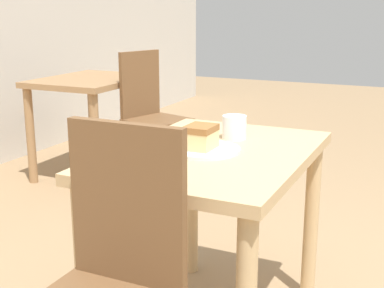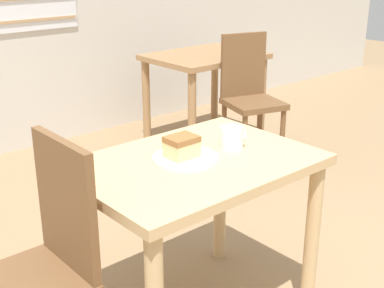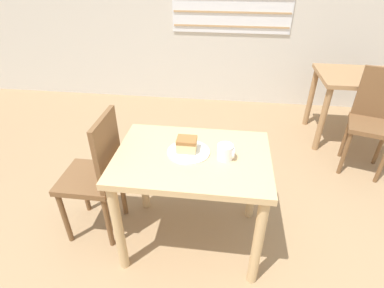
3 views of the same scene
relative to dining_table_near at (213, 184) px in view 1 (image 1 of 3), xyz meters
The scene contains 7 objects.
dining_table_near is the anchor object (origin of this frame).
dining_table_far 2.18m from the dining_table_near, 46.72° to the left, with size 0.83×0.65×0.72m.
chair_near_window 0.65m from the dining_table_near, behind, with size 0.36×0.36×0.92m.
chair_far_corner 1.82m from the dining_table_near, 36.42° to the left, with size 0.45×0.45×0.92m.
plate 0.14m from the dining_table_near, 138.64° to the left, with size 0.25×0.25×0.01m.
cake_slice 0.19m from the dining_table_near, 139.42° to the left, with size 0.12×0.10×0.08m.
coffee_mug 0.26m from the dining_table_near, ahead, with size 0.10×0.09×0.09m.
Camera 1 is at (-1.78, -0.11, 1.21)m, focal length 50.00 mm.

